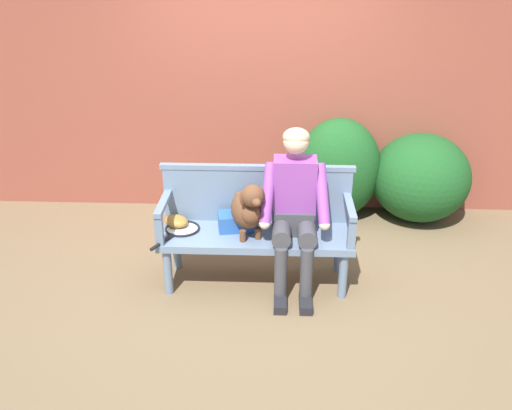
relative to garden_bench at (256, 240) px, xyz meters
name	(u,v)px	position (x,y,z in m)	size (l,w,h in m)	color
ground_plane	(256,281)	(0.00, 0.00, -0.40)	(40.00, 40.00, 0.00)	brown
brick_garden_fence	(263,94)	(0.00, 1.68, 0.80)	(8.00, 0.30, 2.40)	brown
hedge_bush_far_left	(420,178)	(1.62, 1.31, 0.05)	(0.99, 0.98, 0.90)	#194C1E
hedge_bush_mid_right	(338,169)	(0.78, 1.33, 0.13)	(0.86, 0.73, 1.05)	#194C1E
garden_bench	(256,240)	(0.00, 0.00, 0.00)	(1.56, 0.53, 0.46)	slate
bench_backrest	(257,193)	(0.00, 0.24, 0.32)	(1.60, 0.06, 0.50)	slate
bench_armrest_left_end	(162,214)	(-0.74, -0.09, 0.26)	(0.06, 0.53, 0.28)	slate
bench_armrest_right_end	(350,217)	(0.74, -0.09, 0.26)	(0.06, 0.53, 0.28)	slate
person_seated	(294,204)	(0.30, -0.02, 0.33)	(0.56, 0.67, 1.33)	black
dog_on_bench	(248,209)	(-0.06, -0.06, 0.31)	(0.35, 0.49, 0.49)	brown
tennis_racket	(180,230)	(-0.62, 0.01, 0.07)	(0.39, 0.57, 0.03)	black
baseball_glove	(176,221)	(-0.67, 0.10, 0.11)	(0.22, 0.17, 0.09)	#9E6B2D
sports_bag	(236,221)	(-0.17, 0.07, 0.13)	(0.28, 0.20, 0.14)	#2856A3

